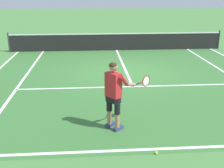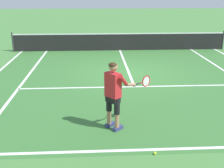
% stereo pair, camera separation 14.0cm
% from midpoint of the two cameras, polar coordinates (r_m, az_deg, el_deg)
% --- Properties ---
extents(ground_plane, '(80.00, 80.00, 0.00)m').
position_cam_midpoint_polar(ground_plane, '(12.00, 3.74, 2.09)').
color(ground_plane, '#477F3D').
extents(court_inner_surface, '(10.98, 11.05, 0.00)m').
position_cam_midpoint_polar(court_inner_surface, '(11.41, 4.11, 1.22)').
color(court_inner_surface, '#387033').
rests_on(court_inner_surface, ground).
extents(line_baseline, '(10.98, 0.10, 0.01)m').
position_cam_midpoint_polar(line_baseline, '(6.59, 10.01, -12.57)').
color(line_baseline, white).
rests_on(line_baseline, ground).
extents(line_service, '(8.23, 0.10, 0.01)m').
position_cam_midpoint_polar(line_service, '(10.39, 4.84, -0.53)').
color(line_service, white).
rests_on(line_service, ground).
extents(line_centre_service, '(0.10, 6.40, 0.01)m').
position_cam_midpoint_polar(line_centre_service, '(13.43, 2.98, 3.90)').
color(line_centre_service, white).
rests_on(line_centre_service, ground).
extents(line_singles_left, '(0.10, 10.65, 0.01)m').
position_cam_midpoint_polar(line_singles_left, '(11.63, -16.44, 0.84)').
color(line_singles_left, white).
rests_on(line_singles_left, ground).
extents(tennis_net, '(11.96, 0.08, 1.07)m').
position_cam_midpoint_polar(tennis_net, '(16.44, 1.81, 8.36)').
color(tennis_net, '#333338').
rests_on(tennis_net, ground).
extents(tennis_player, '(1.19, 0.68, 1.71)m').
position_cam_midpoint_polar(tennis_player, '(6.98, 0.97, -1.47)').
color(tennis_player, navy).
rests_on(tennis_player, ground).
extents(tennis_ball_near_feet, '(0.07, 0.07, 0.07)m').
position_cam_midpoint_polar(tennis_ball_near_feet, '(6.38, 9.12, -13.33)').
color(tennis_ball_near_feet, '#CCE02D').
rests_on(tennis_ball_near_feet, ground).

